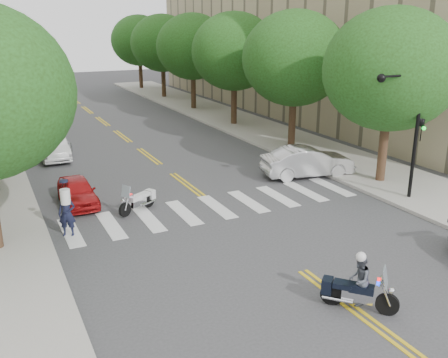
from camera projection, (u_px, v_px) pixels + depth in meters
ground at (303, 271)px, 16.16m from camera, size 140.00×140.00×0.00m
sidewalk_right at (242, 123)px, 38.94m from camera, size 5.00×60.00×0.15m
tree_r_0 at (391, 70)px, 23.30m from camera, size 6.40×6.40×8.45m
tree_r_1 at (295, 59)px, 30.14m from camera, size 6.40×6.40×8.45m
tree_r_2 at (234, 52)px, 36.99m from camera, size 6.40×6.40×8.45m
tree_r_3 at (193, 47)px, 43.83m from camera, size 6.40×6.40×8.45m
tree_r_4 at (162, 43)px, 50.67m from camera, size 6.40×6.40×8.45m
tree_r_5 at (139, 40)px, 57.52m from camera, size 6.40×6.40×8.45m
traffic_signal_pole at (410, 119)px, 21.26m from camera, size 2.82×0.42×6.00m
motorcycle_police at (357, 284)px, 13.83m from camera, size 1.64×1.75×1.75m
motorcycle_parked at (140, 200)px, 21.21m from camera, size 1.86×1.21×1.31m
officer_standing at (67, 214)px, 18.58m from camera, size 0.76×0.65×1.77m
convertible at (308, 162)px, 25.77m from camera, size 4.97×2.54×1.56m
parked_car_a at (77, 191)px, 21.86m from camera, size 1.43×3.52×1.20m
parked_car_b at (52, 147)px, 29.16m from camera, size 1.54×4.28×1.41m
parked_car_c at (49, 142)px, 30.55m from camera, size 2.27×4.66×1.27m
parked_car_d at (18, 118)px, 37.70m from camera, size 2.34×4.89×1.37m
parked_car_e at (25, 106)px, 42.81m from camera, size 2.11×4.51×1.49m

